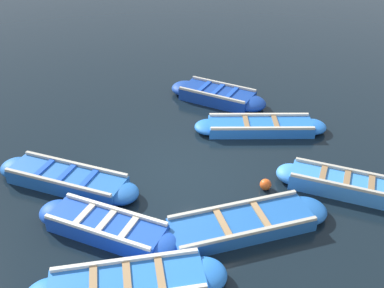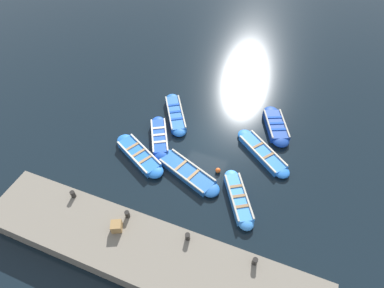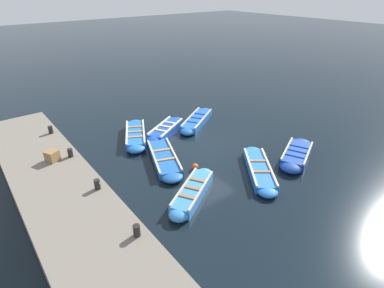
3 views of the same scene
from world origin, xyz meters
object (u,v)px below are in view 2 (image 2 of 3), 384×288
(bollard_north, at_px, (255,261))
(wooden_crate, at_px, (116,226))
(boat_mid_row, at_px, (187,172))
(bollard_south, at_px, (73,194))
(boat_outer_left, at_px, (139,155))
(bollard_mid_north, at_px, (188,237))
(buoy_orange_near, at_px, (218,170))
(buoy_yellow_far, at_px, (275,113))
(boat_stern_in, at_px, (175,114))
(bollard_mid_south, at_px, (127,214))
(boat_tucked, at_px, (276,126))
(boat_bow_out, at_px, (159,137))
(boat_broadside, at_px, (262,152))
(boat_drifting, at_px, (238,198))

(bollard_north, height_order, wooden_crate, wooden_crate)
(boat_mid_row, relative_size, bollard_south, 11.53)
(boat_outer_left, distance_m, wooden_crate, 4.61)
(boat_outer_left, distance_m, boat_mid_row, 2.74)
(wooden_crate, bearing_deg, bollard_mid_north, -77.11)
(bollard_north, xyz_separation_m, buoy_orange_near, (4.22, 2.72, -0.99))
(buoy_yellow_far, bearing_deg, bollard_mid_north, 168.85)
(bollard_south, bearing_deg, boat_stern_in, -13.21)
(bollard_north, xyz_separation_m, bollard_mid_south, (0.00, 5.38, 0.00))
(boat_tucked, xyz_separation_m, bollard_mid_south, (-8.41, 4.78, 0.93))
(boat_stern_in, height_order, bollard_mid_south, bollard_mid_south)
(bollard_south, bearing_deg, boat_tucked, -41.62)
(boat_tucked, distance_m, bollard_mid_north, 8.72)
(bollard_south, xyz_separation_m, wooden_crate, (-0.64, -2.56, 0.03))
(boat_stern_in, xyz_separation_m, bollard_mid_south, (-7.27, -0.98, 0.94))
(bollard_mid_north, xyz_separation_m, bollard_mid_south, (0.00, 2.69, 0.00))
(boat_bow_out, relative_size, buoy_yellow_far, 13.32)
(boat_stern_in, height_order, boat_broadside, boat_stern_in)
(boat_broadside, distance_m, wooden_crate, 8.32)
(boat_outer_left, height_order, wooden_crate, wooden_crate)
(boat_mid_row, relative_size, bollard_mid_south, 11.53)
(bollard_mid_north, height_order, bollard_south, same)
(bollard_mid_north, height_order, wooden_crate, wooden_crate)
(bollard_mid_north, bearing_deg, boat_outer_left, 49.02)
(boat_drifting, xyz_separation_m, boat_outer_left, (0.66, 5.56, -0.01))
(bollard_mid_south, distance_m, bollard_south, 2.69)
(boat_broadside, xyz_separation_m, boat_bow_out, (-0.99, 5.56, 0.04))
(bollard_north, height_order, bollard_south, same)
(boat_stern_in, bearing_deg, bollard_south, 166.79)
(boat_broadside, distance_m, bollard_mid_south, 7.72)
(boat_broadside, relative_size, boat_bow_out, 1.07)
(boat_broadside, bearing_deg, buoy_yellow_far, -1.24)
(boat_stern_in, xyz_separation_m, boat_tucked, (1.14, -5.77, 0.01))
(boat_tucked, xyz_separation_m, buoy_yellow_far, (1.12, 0.21, -0.07))
(boat_broadside, relative_size, buoy_yellow_far, 14.31)
(boat_drifting, relative_size, bollard_south, 9.08)
(boat_outer_left, height_order, bollard_mid_south, bollard_mid_south)
(boat_tucked, bearing_deg, buoy_orange_near, 153.05)
(boat_mid_row, bearing_deg, bollard_north, -130.69)
(boat_broadside, height_order, buoy_yellow_far, boat_broadside)
(boat_bow_out, bearing_deg, boat_outer_left, 164.04)
(boat_tucked, xyz_separation_m, buoy_orange_near, (-4.19, 2.13, -0.06))
(boat_bow_out, relative_size, bollard_north, 9.28)
(boat_mid_row, relative_size, buoy_orange_near, 14.77)
(boat_drifting, distance_m, bollard_mid_south, 5.11)
(boat_tucked, xyz_separation_m, boat_mid_row, (-4.85, 3.55, -0.04))
(boat_bow_out, distance_m, buoy_orange_near, 3.85)
(boat_broadside, xyz_separation_m, boat_mid_row, (-2.63, 3.26, 0.00))
(boat_bow_out, bearing_deg, wooden_crate, -170.90)
(boat_bow_out, relative_size, bollard_mid_south, 9.28)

